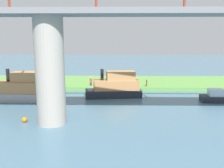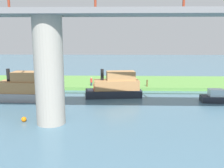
{
  "view_description": "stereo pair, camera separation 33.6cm",
  "coord_description": "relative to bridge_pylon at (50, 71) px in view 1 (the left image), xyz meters",
  "views": [
    {
      "loc": [
        -1.48,
        38.15,
        8.22
      ],
      "look_at": [
        -0.78,
        5.0,
        2.0
      ],
      "focal_mm": 40.43,
      "sensor_mm": 36.0,
      "label": 1
    },
    {
      "loc": [
        -1.82,
        38.14,
        8.22
      ],
      "look_at": [
        -0.78,
        5.0,
        2.0
      ],
      "focal_mm": 40.43,
      "sensor_mm": 36.0,
      "label": 2
    }
  ],
  "objects": [
    {
      "name": "marker_buoy",
      "position": [
        2.81,
        -0.33,
        -4.8
      ],
      "size": [
        0.5,
        0.5,
        0.5
      ],
      "primitive_type": "sphere",
      "color": "orange",
      "rests_on": "ground"
    },
    {
      "name": "riverboat_paddlewheel",
      "position": [
        -5.96,
        -11.12,
        -3.6
      ],
      "size": [
        7.94,
        3.55,
        3.92
      ],
      "color": "#1E232D",
      "rests_on": "ground"
    },
    {
      "name": "grassy_bank",
      "position": [
        -4.77,
        -21.09,
        -4.8
      ],
      "size": [
        80.0,
        12.0,
        0.5
      ],
      "primitive_type": "cube",
      "color": "#5B9342",
      "rests_on": "ground"
    },
    {
      "name": "skiff_small",
      "position": [
        -19.37,
        -8.66,
        -4.46
      ],
      "size": [
        5.08,
        1.99,
        1.67
      ],
      "color": "#1E232D",
      "rests_on": "ground"
    },
    {
      "name": "bridge_pylon",
      "position": [
        0.0,
        0.0,
        0.0
      ],
      "size": [
        2.7,
        2.7,
        10.1
      ],
      "primitive_type": "cylinder",
      "color": "#9E998E",
      "rests_on": "ground"
    },
    {
      "name": "person_on_bank",
      "position": [
        -2.03,
        -16.6,
        -3.85
      ],
      "size": [
        0.43,
        0.43,
        1.39
      ],
      "color": "#2D334C",
      "rests_on": "grassy_bank"
    },
    {
      "name": "mooring_post",
      "position": [
        -10.89,
        -16.18,
        -4.03
      ],
      "size": [
        0.2,
        0.2,
        1.05
      ],
      "primitive_type": "cylinder",
      "color": "brown",
      "rests_on": "grassy_bank"
    },
    {
      "name": "ground_plane",
      "position": [
        -4.77,
        -15.09,
        -5.05
      ],
      "size": [
        160.0,
        160.0,
        0.0
      ],
      "primitive_type": "plane",
      "color": "#476B7F"
    },
    {
      "name": "motorboat_white",
      "position": [
        6.0,
        -8.83,
        -3.51
      ],
      "size": [
        8.23,
        2.98,
        4.16
      ],
      "color": "#99999E",
      "rests_on": "ground"
    },
    {
      "name": "bridge_span",
      "position": [
        0.0,
        -0.02,
        5.55
      ],
      "size": [
        59.03,
        4.3,
        3.25
      ],
      "color": "slate",
      "rests_on": "bridge_pylon"
    }
  ]
}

